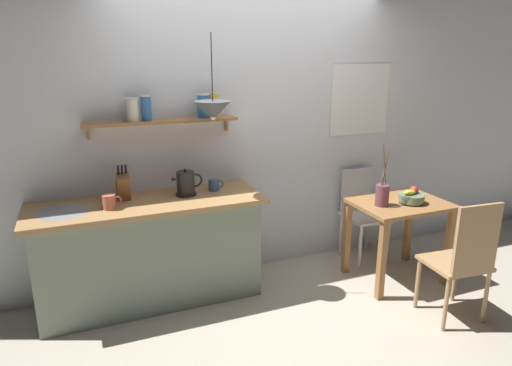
% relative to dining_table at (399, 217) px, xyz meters
% --- Properties ---
extents(ground_plane, '(14.00, 14.00, 0.00)m').
position_rel_dining_table_xyz_m(ground_plane, '(-1.13, 0.11, -0.59)').
color(ground_plane, '#BCB29E').
extents(back_wall, '(6.80, 0.11, 2.70)m').
position_rel_dining_table_xyz_m(back_wall, '(-0.92, 0.76, 0.76)').
color(back_wall, silver).
rests_on(back_wall, ground_plane).
extents(kitchen_counter, '(1.83, 0.63, 0.89)m').
position_rel_dining_table_xyz_m(kitchen_counter, '(-2.13, 0.43, -0.15)').
color(kitchen_counter, gray).
rests_on(kitchen_counter, ground_plane).
extents(wall_shelf, '(1.23, 0.20, 0.34)m').
position_rel_dining_table_xyz_m(wall_shelf, '(-1.87, 0.60, 0.94)').
color(wall_shelf, '#9E6B3D').
extents(dining_table, '(0.81, 0.62, 0.74)m').
position_rel_dining_table_xyz_m(dining_table, '(0.00, 0.00, 0.00)').
color(dining_table, '#9E6B3D').
rests_on(dining_table, ground_plane).
extents(dining_chair_near, '(0.46, 0.43, 0.98)m').
position_rel_dining_table_xyz_m(dining_chair_near, '(0.00, -0.75, -0.05)').
color(dining_chair_near, tan).
rests_on(dining_chair_near, ground_plane).
extents(dining_chair_far, '(0.38, 0.40, 0.89)m').
position_rel_dining_table_xyz_m(dining_chair_far, '(-0.02, 0.52, -0.09)').
color(dining_chair_far, silver).
rests_on(dining_chair_far, ground_plane).
extents(fruit_bowl, '(0.22, 0.22, 0.14)m').
position_rel_dining_table_xyz_m(fruit_bowl, '(0.07, -0.06, 0.20)').
color(fruit_bowl, slate).
rests_on(fruit_bowl, dining_table).
extents(twig_vase, '(0.12, 0.12, 0.55)m').
position_rel_dining_table_xyz_m(twig_vase, '(-0.22, -0.02, 0.25)').
color(twig_vase, brown).
rests_on(twig_vase, dining_table).
extents(electric_kettle, '(0.25, 0.17, 0.22)m').
position_rel_dining_table_xyz_m(electric_kettle, '(-1.81, 0.46, 0.39)').
color(electric_kettle, black).
rests_on(electric_kettle, kitchen_counter).
extents(knife_block, '(0.10, 0.18, 0.29)m').
position_rel_dining_table_xyz_m(knife_block, '(-2.30, 0.51, 0.40)').
color(knife_block, brown).
rests_on(knife_block, kitchen_counter).
extents(coffee_mug_by_sink, '(0.14, 0.10, 0.11)m').
position_rel_dining_table_xyz_m(coffee_mug_by_sink, '(-2.42, 0.33, 0.35)').
color(coffee_mug_by_sink, '#C6664C').
rests_on(coffee_mug_by_sink, kitchen_counter).
extents(coffee_mug_spare, '(0.13, 0.09, 0.10)m').
position_rel_dining_table_xyz_m(coffee_mug_spare, '(-1.56, 0.49, 0.34)').
color(coffee_mug_spare, '#3D5B89').
rests_on(coffee_mug_spare, kitchen_counter).
extents(pendant_lamp, '(0.29, 0.29, 0.65)m').
position_rel_dining_table_xyz_m(pendant_lamp, '(-1.60, 0.33, 0.99)').
color(pendant_lamp, black).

